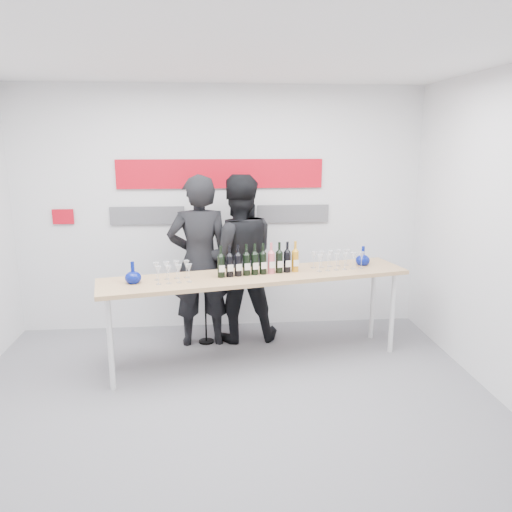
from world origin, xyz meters
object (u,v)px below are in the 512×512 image
at_px(tasting_table, 257,281).
at_px(mic_stand, 205,304).
at_px(presenter_left, 200,262).
at_px(presenter_right, 238,259).

height_order(tasting_table, mic_stand, mic_stand).
relative_size(tasting_table, presenter_left, 1.67).
distance_m(presenter_left, presenter_right, 0.46).
xyz_separation_m(presenter_left, mic_stand, (0.05, 0.00, -0.52)).
distance_m(tasting_table, presenter_right, 0.69).
xyz_separation_m(tasting_table, presenter_left, (-0.61, 0.55, 0.09)).
height_order(presenter_left, mic_stand, presenter_left).
relative_size(presenter_left, mic_stand, 1.28).
distance_m(tasting_table, mic_stand, 0.89).
height_order(presenter_right, mic_stand, presenter_right).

